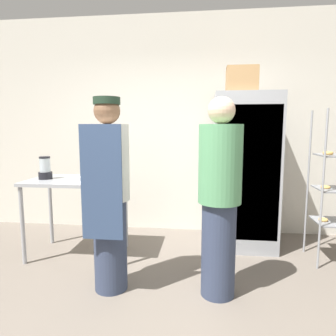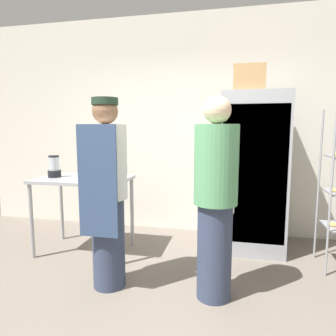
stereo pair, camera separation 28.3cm
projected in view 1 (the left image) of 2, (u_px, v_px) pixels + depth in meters
The scene contains 9 objects.
ground_plane at pixel (160, 323), 2.25m from camera, with size 14.00×14.00×0.00m, color #6B6056.
back_wall at pixel (182, 125), 4.23m from camera, with size 6.40×0.12×3.00m, color silver.
refrigerator at pixel (244, 172), 3.66m from camera, with size 0.75×0.70×1.87m.
prep_counter at pixel (77, 189), 3.39m from camera, with size 1.06×0.68×0.89m.
donut_box at pixel (92, 176), 3.28m from camera, with size 0.27×0.21×0.25m.
blender_pitcher at pixel (45, 169), 3.38m from camera, with size 0.15×0.15×0.26m.
cardboard_storage_box at pixel (241, 80), 3.45m from camera, with size 0.35×0.35×0.30m.
person_baker at pixel (109, 193), 2.63m from camera, with size 0.36×0.38×1.72m.
person_customer at pixel (220, 197), 2.54m from camera, with size 0.36×0.36×1.72m.
Camera 1 is at (0.30, -2.06, 1.46)m, focal length 32.00 mm.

